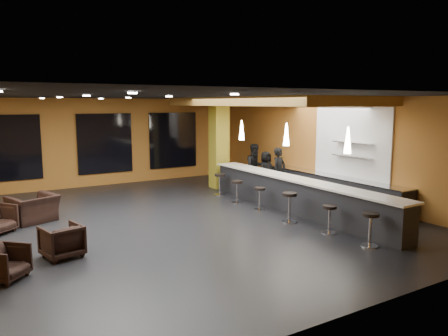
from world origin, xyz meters
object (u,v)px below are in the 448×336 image
prep_counter (331,189)px  armchair_b (62,241)px  bar_stool_4 (237,189)px  staff_a (279,172)px  pendant_0 (348,140)px  bar_stool_3 (260,196)px  staff_c (266,171)px  pendant_1 (286,134)px  bar_stool_0 (370,225)px  staff_b (255,167)px  bar_stool_5 (220,182)px  column (219,143)px  bar_stool_2 (289,203)px  armchair_d (33,209)px  bar_counter (296,196)px  bar_stool_1 (329,216)px  pendant_2 (242,130)px  armchair_a (5,263)px

prep_counter → armchair_b: (-8.93, -0.94, -0.07)m
armchair_b → bar_stool_4: (6.05, 2.38, 0.13)m
staff_a → pendant_0: bearing=-121.2°
pendant_0 → bar_stool_3: pendant_0 is taller
staff_c → bar_stool_4: size_ratio=1.97×
pendant_1 → bar_stool_0: (-0.67, -3.91, -1.83)m
staff_b → bar_stool_5: 1.65m
column → bar_stool_3: bearing=-101.7°
pendant_0 → bar_stool_3: 3.45m
staff_b → bar_stool_2: bearing=-103.4°
armchair_d → bar_stool_4: size_ratio=1.54×
prep_counter → bar_stool_2: bearing=-155.7°
bar_stool_3 → bar_stool_2: bearing=-95.0°
pendant_1 → bar_stool_2: bearing=-125.1°
armchair_b → bar_stool_3: (6.14, 1.22, 0.10)m
bar_stool_2 → bar_stool_4: bearing=88.9°
pendant_1 → pendant_0: bearing=-90.0°
armchair_b → bar_counter: bearing=170.9°
bar_stool_0 → bar_stool_2: bearing=95.6°
bar_counter → armchair_d: bar_counter is taller
bar_stool_1 → staff_c: bearing=69.7°
staff_b → bar_stool_3: 3.12m
staff_b → armchair_b: size_ratio=2.26×
pendant_0 → bar_stool_5: pendant_0 is taller
pendant_1 → bar_stool_3: bearing=160.7°
bar_counter → staff_c: bearing=68.6°
pendant_2 → staff_c: 2.06m
pendant_2 → staff_b: (0.88, 0.38, -1.46)m
bar_stool_1 → prep_counter: bearing=44.3°
column → bar_counter: bearing=-90.0°
pendant_1 → bar_stool_3: 2.07m
prep_counter → staff_c: size_ratio=4.02×
staff_c → bar_stool_1: size_ratio=2.05×
pendant_0 → armchair_b: pendant_0 is taller
bar_stool_4 → column: bearing=71.8°
armchair_d → bar_stool_5: bearing=163.5°
bar_counter → staff_a: size_ratio=4.64×
pendant_1 → staff_c: (1.27, 2.74, -1.60)m
bar_counter → bar_stool_4: 2.13m
pendant_1 → staff_b: pendant_1 is taller
staff_a → staff_c: (0.15, 1.00, -0.12)m
staff_c → prep_counter: bearing=-92.7°
staff_a → armchair_a: bearing=-176.2°
armchair_b → bar_stool_2: bearing=163.6°
staff_b → bar_stool_4: bearing=-130.8°
staff_a → armchair_b: (-8.04, -2.68, -0.50)m
pendant_0 → bar_stool_2: pendant_0 is taller
bar_counter → prep_counter: 2.06m
staff_b → pendant_0: bearing=-89.4°
bar_counter → bar_stool_4: (-0.88, 1.94, -0.01)m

